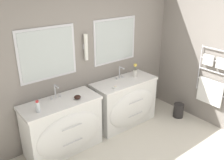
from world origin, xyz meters
TOP-DOWN VIEW (x-y plane):
  - wall_back at (-0.00, 1.96)m, footprint 5.13×0.14m
  - wall_right at (1.79, 0.87)m, footprint 0.13×3.90m
  - vanity_left at (-0.71, 1.63)m, footprint 1.17×0.58m
  - vanity_right at (0.54, 1.63)m, footprint 1.17×0.58m
  - faucet_left at (-0.71, 1.78)m, footprint 0.17×0.14m
  - faucet_right at (0.54, 1.78)m, footprint 0.17×0.14m
  - toiletry_bottle at (-1.08, 1.57)m, footprint 0.06×0.06m
  - amenity_bowl at (-0.47, 1.57)m, footprint 0.10×0.10m
  - flower_vase at (0.81, 1.68)m, footprint 0.07×0.07m
  - soap_dish at (0.21, 1.51)m, footprint 0.10×0.07m
  - waste_bin at (1.49, 1.14)m, footprint 0.20×0.20m

SIDE VIEW (x-z plane):
  - waste_bin at x=1.49m, z-range 0.01..0.28m
  - vanity_left at x=-0.71m, z-range 0.01..0.85m
  - vanity_right at x=0.54m, z-range 0.01..0.85m
  - soap_dish at x=0.21m, z-range 0.83..0.88m
  - amenity_bowl at x=-0.47m, z-range 0.84..0.90m
  - toiletry_bottle at x=-1.08m, z-range 0.83..1.00m
  - flower_vase at x=0.81m, z-range 0.82..1.07m
  - faucet_left at x=-0.71m, z-range 0.84..1.06m
  - faucet_right at x=0.54m, z-range 0.84..1.06m
  - wall_right at x=1.79m, z-range -0.01..2.59m
  - wall_back at x=0.00m, z-range 0.01..2.61m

